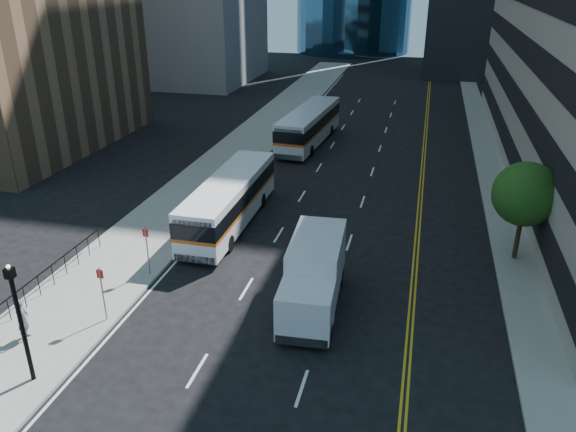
% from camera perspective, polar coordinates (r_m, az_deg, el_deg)
% --- Properties ---
extents(ground, '(160.00, 160.00, 0.00)m').
position_cam_1_polar(ground, '(24.17, 2.33, -10.83)').
color(ground, black).
rests_on(ground, ground).
extents(sidewalk_west, '(5.00, 90.00, 0.15)m').
position_cam_1_polar(sidewalk_west, '(48.71, -3.87, 7.52)').
color(sidewalk_west, gray).
rests_on(sidewalk_west, ground).
extents(sidewalk_east, '(2.00, 90.00, 0.15)m').
position_cam_1_polar(sidewalk_east, '(46.85, 19.64, 5.50)').
color(sidewalk_east, gray).
rests_on(sidewalk_east, ground).
extents(street_tree, '(3.20, 3.20, 5.10)m').
position_cam_1_polar(street_tree, '(29.76, 22.99, 2.05)').
color(street_tree, '#332114').
rests_on(street_tree, sidewalk_east).
extents(lamp_post, '(0.28, 0.28, 4.56)m').
position_cam_1_polar(lamp_post, '(21.63, -25.57, -9.41)').
color(lamp_post, black).
rests_on(lamp_post, sidewalk_west).
extents(bus_front, '(2.40, 10.90, 2.81)m').
position_cam_1_polar(bus_front, '(32.45, -5.96, 1.63)').
color(bus_front, white).
rests_on(bus_front, ground).
extents(bus_rear, '(3.35, 11.56, 2.94)m').
position_cam_1_polar(bus_rear, '(47.94, 2.16, 9.19)').
color(bus_rear, silver).
rests_on(bus_rear, ground).
extents(box_truck, '(2.52, 6.44, 3.03)m').
position_cam_1_polar(box_truck, '(24.36, 2.64, -6.07)').
color(box_truck, silver).
rests_on(box_truck, ground).
extents(pedestrian, '(0.66, 0.78, 1.80)m').
position_cam_1_polar(pedestrian, '(24.85, -25.32, -9.45)').
color(pedestrian, '#5A5A62').
rests_on(pedestrian, sidewalk_west).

